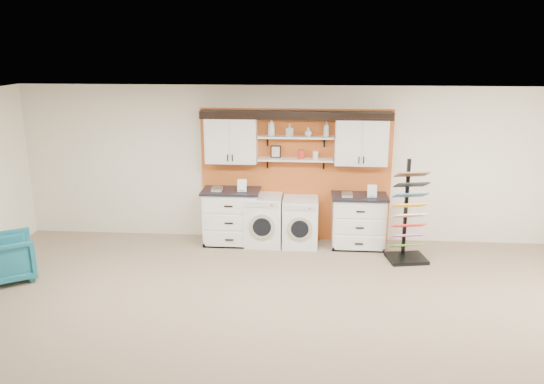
# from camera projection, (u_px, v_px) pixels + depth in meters

# --- Properties ---
(floor) EXTENTS (10.00, 10.00, 0.00)m
(floor) POSITION_uv_depth(u_px,v_px,m) (283.00, 360.00, 6.07)
(floor) COLOR gray
(floor) RESTS_ON ground
(ceiling) EXTENTS (10.00, 10.00, 0.00)m
(ceiling) POSITION_uv_depth(u_px,v_px,m) (284.00, 115.00, 5.31)
(ceiling) COLOR white
(ceiling) RESTS_ON wall_back
(wall_back) EXTENTS (10.00, 0.00, 10.00)m
(wall_back) POSITION_uv_depth(u_px,v_px,m) (296.00, 164.00, 9.53)
(wall_back) COLOR silver
(wall_back) RESTS_ON floor
(accent_panel) EXTENTS (3.40, 0.07, 2.40)m
(accent_panel) POSITION_uv_depth(u_px,v_px,m) (295.00, 175.00, 9.55)
(accent_panel) COLOR #B8551F
(accent_panel) RESTS_ON wall_back
(upper_cabinet_left) EXTENTS (0.90, 0.35, 0.84)m
(upper_cabinet_left) POSITION_uv_depth(u_px,v_px,m) (231.00, 139.00, 9.29)
(upper_cabinet_left) COLOR white
(upper_cabinet_left) RESTS_ON wall_back
(upper_cabinet_right) EXTENTS (0.90, 0.35, 0.84)m
(upper_cabinet_right) POSITION_uv_depth(u_px,v_px,m) (361.00, 141.00, 9.12)
(upper_cabinet_right) COLOR white
(upper_cabinet_right) RESTS_ON wall_back
(shelf_lower) EXTENTS (1.32, 0.28, 0.03)m
(shelf_lower) POSITION_uv_depth(u_px,v_px,m) (295.00, 160.00, 9.30)
(shelf_lower) COLOR white
(shelf_lower) RESTS_ON wall_back
(shelf_upper) EXTENTS (1.32, 0.28, 0.03)m
(shelf_upper) POSITION_uv_depth(u_px,v_px,m) (296.00, 137.00, 9.20)
(shelf_upper) COLOR white
(shelf_upper) RESTS_ON wall_back
(crown_molding) EXTENTS (3.30, 0.41, 0.13)m
(crown_molding) POSITION_uv_depth(u_px,v_px,m) (296.00, 114.00, 9.10)
(crown_molding) COLOR black
(crown_molding) RESTS_ON wall_back
(picture_frame) EXTENTS (0.18, 0.02, 0.22)m
(picture_frame) POSITION_uv_depth(u_px,v_px,m) (276.00, 152.00, 9.34)
(picture_frame) COLOR black
(picture_frame) RESTS_ON shelf_lower
(canister_red) EXTENTS (0.11, 0.11, 0.16)m
(canister_red) POSITION_uv_depth(u_px,v_px,m) (301.00, 154.00, 9.27)
(canister_red) COLOR red
(canister_red) RESTS_ON shelf_lower
(canister_cream) EXTENTS (0.10, 0.10, 0.14)m
(canister_cream) POSITION_uv_depth(u_px,v_px,m) (315.00, 155.00, 9.26)
(canister_cream) COLOR silver
(canister_cream) RESTS_ON shelf_lower
(base_cabinet_left) EXTENTS (1.02, 0.66, 1.00)m
(base_cabinet_left) POSITION_uv_depth(u_px,v_px,m) (232.00, 217.00, 9.51)
(base_cabinet_left) COLOR white
(base_cabinet_left) RESTS_ON floor
(base_cabinet_right) EXTENTS (0.97, 0.66, 0.95)m
(base_cabinet_right) POSITION_uv_depth(u_px,v_px,m) (358.00, 221.00, 9.36)
(base_cabinet_right) COLOR white
(base_cabinet_right) RESTS_ON floor
(washer) EXTENTS (0.65, 0.71, 0.90)m
(washer) POSITION_uv_depth(u_px,v_px,m) (264.00, 220.00, 9.48)
(washer) COLOR white
(washer) RESTS_ON floor
(dryer) EXTENTS (0.62, 0.71, 0.86)m
(dryer) POSITION_uv_depth(u_px,v_px,m) (300.00, 222.00, 9.44)
(dryer) COLOR white
(dryer) RESTS_ON floor
(sample_rack) EXTENTS (0.70, 0.61, 1.69)m
(sample_rack) POSITION_uv_depth(u_px,v_px,m) (408.00, 229.00, 8.75)
(sample_rack) COLOR black
(sample_rack) RESTS_ON floor
(armchair) EXTENTS (1.05, 1.05, 0.70)m
(armchair) POSITION_uv_depth(u_px,v_px,m) (8.00, 258.00, 8.06)
(armchair) COLOR #19667D
(armchair) RESTS_ON floor
(soap_bottle_a) EXTENTS (0.16, 0.16, 0.32)m
(soap_bottle_a) POSITION_uv_depth(u_px,v_px,m) (271.00, 127.00, 9.18)
(soap_bottle_a) COLOR silver
(soap_bottle_a) RESTS_ON shelf_upper
(soap_bottle_b) EXTENTS (0.13, 0.13, 0.21)m
(soap_bottle_b) POSITION_uv_depth(u_px,v_px,m) (290.00, 130.00, 9.17)
(soap_bottle_b) COLOR silver
(soap_bottle_b) RESTS_ON shelf_upper
(soap_bottle_c) EXTENTS (0.14, 0.14, 0.16)m
(soap_bottle_c) POSITION_uv_depth(u_px,v_px,m) (308.00, 132.00, 9.16)
(soap_bottle_c) COLOR silver
(soap_bottle_c) RESTS_ON shelf_upper
(soap_bottle_d) EXTENTS (0.12, 0.12, 0.27)m
(soap_bottle_d) POSITION_uv_depth(u_px,v_px,m) (326.00, 129.00, 9.12)
(soap_bottle_d) COLOR silver
(soap_bottle_d) RESTS_ON shelf_upper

